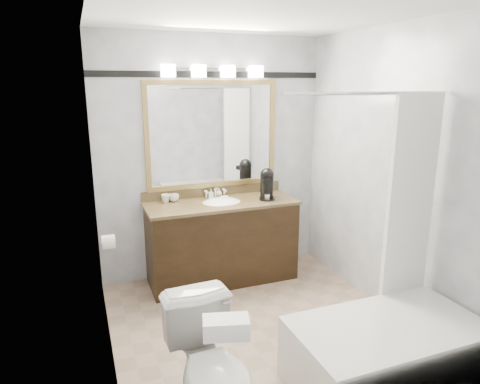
# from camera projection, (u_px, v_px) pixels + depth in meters

# --- Properties ---
(room) EXTENTS (2.42, 2.62, 2.52)m
(room) POSITION_uv_depth(u_px,v_px,m) (263.00, 185.00, 3.31)
(room) COLOR #9F836C
(room) RESTS_ON ground
(vanity) EXTENTS (1.53, 0.58, 0.97)m
(vanity) POSITION_uv_depth(u_px,v_px,m) (222.00, 240.00, 4.43)
(vanity) COLOR black
(vanity) RESTS_ON ground
(mirror) EXTENTS (1.40, 0.04, 1.10)m
(mirror) POSITION_uv_depth(u_px,v_px,m) (213.00, 135.00, 4.41)
(mirror) COLOR #A98B4C
(mirror) RESTS_ON room
(vanity_light_bar) EXTENTS (1.02, 0.14, 0.12)m
(vanity_light_bar) POSITION_uv_depth(u_px,v_px,m) (213.00, 71.00, 4.20)
(vanity_light_bar) COLOR silver
(vanity_light_bar) RESTS_ON room
(accent_stripe) EXTENTS (2.40, 0.01, 0.06)m
(accent_stripe) POSITION_uv_depth(u_px,v_px,m) (211.00, 75.00, 4.27)
(accent_stripe) COLOR black
(accent_stripe) RESTS_ON room
(bathtub) EXTENTS (1.30, 0.75, 1.96)m
(bathtub) POSITION_uv_depth(u_px,v_px,m) (388.00, 344.00, 2.93)
(bathtub) COLOR white
(bathtub) RESTS_ON ground
(tp_roll) EXTENTS (0.11, 0.12, 0.12)m
(tp_roll) POSITION_uv_depth(u_px,v_px,m) (108.00, 242.00, 3.65)
(tp_roll) COLOR white
(tp_roll) RESTS_ON room
(toilet) EXTENTS (0.47, 0.78, 0.77)m
(toilet) POSITION_uv_depth(u_px,v_px,m) (213.00, 372.00, 2.49)
(toilet) COLOR white
(toilet) RESTS_ON ground
(tissue_box) EXTENTS (0.26, 0.19, 0.10)m
(tissue_box) POSITION_uv_depth(u_px,v_px,m) (226.00, 327.00, 2.16)
(tissue_box) COLOR white
(tissue_box) RESTS_ON toilet
(coffee_maker) EXTENTS (0.17, 0.21, 0.32)m
(coffee_maker) POSITION_uv_depth(u_px,v_px,m) (267.00, 183.00, 4.42)
(coffee_maker) COLOR black
(coffee_maker) RESTS_ON vanity
(cup_left) EXTENTS (0.12, 0.12, 0.08)m
(cup_left) POSITION_uv_depth(u_px,v_px,m) (174.00, 198.00, 4.33)
(cup_left) COLOR white
(cup_left) RESTS_ON vanity
(cup_right) EXTENTS (0.10, 0.10, 0.08)m
(cup_right) POSITION_uv_depth(u_px,v_px,m) (166.00, 198.00, 4.30)
(cup_right) COLOR white
(cup_right) RESTS_ON vanity
(soap_bottle_a) EXTENTS (0.05, 0.06, 0.10)m
(soap_bottle_a) POSITION_uv_depth(u_px,v_px,m) (211.00, 194.00, 4.42)
(soap_bottle_a) COLOR white
(soap_bottle_a) RESTS_ON vanity
(soap_bottle_b) EXTENTS (0.07, 0.07, 0.08)m
(soap_bottle_b) POSITION_uv_depth(u_px,v_px,m) (219.00, 193.00, 4.53)
(soap_bottle_b) COLOR white
(soap_bottle_b) RESTS_ON vanity
(soap_bar) EXTENTS (0.08, 0.05, 0.02)m
(soap_bar) POSITION_uv_depth(u_px,v_px,m) (224.00, 197.00, 4.46)
(soap_bar) COLOR beige
(soap_bar) RESTS_ON vanity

